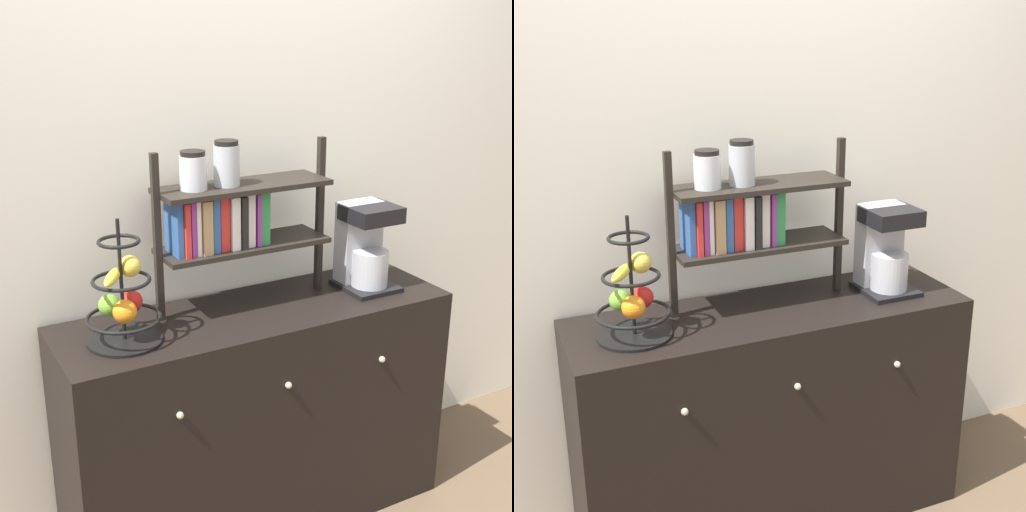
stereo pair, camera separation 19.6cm
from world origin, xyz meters
The scene contains 5 objects.
wall_back centered at (0.00, 0.48, 1.30)m, with size 7.00×0.05×2.60m, color silver.
sideboard centered at (0.00, 0.22, 0.44)m, with size 1.44×0.46×0.87m.
coffee_maker centered at (0.47, 0.23, 1.04)m, with size 0.20×0.22×0.33m.
fruit_stand centered at (-0.49, 0.20, 1.01)m, with size 0.24×0.24×0.41m.
shelf_hutch centered at (-0.08, 0.30, 1.23)m, with size 0.66×0.20×0.60m.
Camera 1 is at (-1.12, -1.83, 1.88)m, focal length 50.00 mm.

